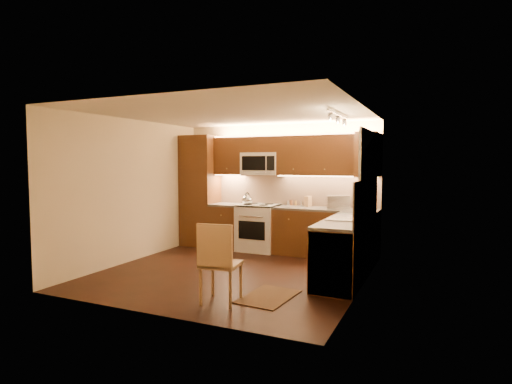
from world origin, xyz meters
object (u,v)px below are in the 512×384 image
at_px(sink, 349,213).
at_px(soap_bottle, 365,208).
at_px(microwave, 261,164).
at_px(dining_chair, 221,262).
at_px(kettle, 247,198).
at_px(stove, 258,227).
at_px(knife_block, 308,201).
at_px(toaster_oven, 338,202).

bearing_deg(sink, soap_bottle, 76.61).
xyz_separation_m(microwave, dining_chair, (0.81, -3.13, -1.21)).
distance_m(sink, dining_chair, 2.26).
distance_m(sink, soap_bottle, 0.62).
relative_size(sink, dining_chair, 0.85).
height_order(sink, kettle, kettle).
bearing_deg(microwave, sink, -32.21).
xyz_separation_m(stove, knife_block, (0.95, 0.21, 0.54)).
bearing_deg(soap_bottle, toaster_oven, 110.61).
distance_m(sink, knife_block, 1.70).
bearing_deg(sink, microwave, 147.79).
relative_size(knife_block, dining_chair, 0.20).
bearing_deg(stove, kettle, -140.19).
bearing_deg(dining_chair, stove, 97.75).
xyz_separation_m(knife_block, dining_chair, (-0.14, -3.21, -0.49)).
bearing_deg(toaster_oven, knife_block, 147.36).
xyz_separation_m(microwave, knife_block, (0.95, 0.08, -0.72)).
height_order(soap_bottle, dining_chair, soap_bottle).
xyz_separation_m(stove, microwave, (0.00, 0.14, 1.26)).
xyz_separation_m(soap_bottle, dining_chair, (-1.33, -2.47, -0.49)).
distance_m(microwave, knife_block, 1.20).
bearing_deg(knife_block, stove, -154.70).
height_order(kettle, dining_chair, kettle).
bearing_deg(knife_block, soap_bottle, -19.29).
bearing_deg(sink, knife_block, 128.09).
height_order(microwave, knife_block, microwave).
distance_m(stove, knife_block, 1.11).
distance_m(knife_block, dining_chair, 3.25).
relative_size(stove, microwave, 1.21).
height_order(knife_block, dining_chair, knife_block).
height_order(toaster_oven, dining_chair, toaster_oven).
bearing_deg(soap_bottle, knife_block, 124.30).
height_order(toaster_oven, knife_block, toaster_oven).
height_order(stove, toaster_oven, toaster_oven).
xyz_separation_m(toaster_oven, soap_bottle, (0.58, -0.59, -0.03)).
relative_size(toaster_oven, dining_chair, 0.40).
bearing_deg(microwave, soap_bottle, -17.13).
bearing_deg(kettle, soap_bottle, -4.40).
bearing_deg(soap_bottle, sink, -127.26).
height_order(stove, kettle, kettle).
relative_size(toaster_oven, knife_block, 2.06).
xyz_separation_m(sink, toaster_oven, (-0.44, 1.19, 0.05)).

